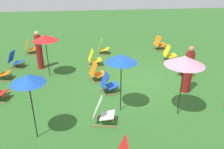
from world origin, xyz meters
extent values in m
plane|color=#2D6026|center=(0.00, 0.00, 0.00)|extent=(40.00, 40.00, 0.00)
cube|color=olive|center=(-0.75, 1.31, 0.02)|extent=(0.19, 0.75, 0.04)
cube|color=olive|center=(-0.32, 1.40, 0.02)|extent=(0.19, 0.75, 0.04)
cube|color=#1947B7|center=(-0.51, 1.26, 0.27)|extent=(0.56, 0.52, 0.13)
cube|color=#1947B7|center=(-0.57, 1.55, 0.55)|extent=(0.52, 0.34, 0.57)
cylinder|color=olive|center=(-0.47, 1.06, 0.20)|extent=(0.44, 0.11, 0.03)
cube|color=olive|center=(-2.66, 1.80, 0.02)|extent=(0.21, 0.75, 0.04)
cube|color=olive|center=(-2.24, 1.70, 0.02)|extent=(0.21, 0.75, 0.04)
cube|color=white|center=(-2.47, 1.65, 0.27)|extent=(0.57, 0.53, 0.13)
cube|color=white|center=(-2.40, 1.94, 0.55)|extent=(0.52, 0.35, 0.57)
cylinder|color=olive|center=(-2.52, 1.46, 0.20)|extent=(0.43, 0.13, 0.03)
cube|color=olive|center=(2.32, 5.62, 0.02)|extent=(0.22, 0.75, 0.04)
cube|color=olive|center=(2.75, 5.52, 0.02)|extent=(0.22, 0.75, 0.04)
cube|color=#1947B7|center=(2.51, 5.47, 0.27)|extent=(0.57, 0.53, 0.13)
cube|color=#1947B7|center=(2.58, 5.77, 0.55)|extent=(0.52, 0.35, 0.57)
cylinder|color=olive|center=(2.46, 5.28, 0.20)|extent=(0.43, 0.13, 0.03)
cube|color=olive|center=(3.78, 1.24, 0.02)|extent=(0.19, 0.75, 0.04)
cube|color=olive|center=(4.22, 1.15, 0.02)|extent=(0.19, 0.75, 0.04)
cube|color=yellow|center=(3.98, 1.10, 0.27)|extent=(0.56, 0.52, 0.13)
cube|color=yellow|center=(4.04, 1.39, 0.55)|extent=(0.52, 0.34, 0.57)
cylinder|color=olive|center=(3.94, 0.90, 0.20)|extent=(0.44, 0.12, 0.03)
cube|color=olive|center=(4.17, -2.30, 0.02)|extent=(0.25, 0.74, 0.04)
cube|color=olive|center=(4.59, -2.18, 0.02)|extent=(0.25, 0.74, 0.04)
cube|color=orange|center=(4.41, -2.33, 0.27)|extent=(0.58, 0.55, 0.13)
cube|color=orange|center=(4.32, -2.05, 0.55)|extent=(0.53, 0.38, 0.57)
cylinder|color=olive|center=(4.46, -2.53, 0.20)|extent=(0.43, 0.15, 0.03)
cube|color=olive|center=(2.06, 1.75, 0.02)|extent=(0.10, 0.76, 0.04)
cube|color=olive|center=(2.50, 1.78, 0.02)|extent=(0.10, 0.76, 0.04)
cube|color=yellow|center=(2.29, 1.67, 0.27)|extent=(0.52, 0.47, 0.13)
cube|color=yellow|center=(2.26, 1.96, 0.55)|extent=(0.50, 0.29, 0.57)
cylinder|color=olive|center=(2.31, 1.47, 0.20)|extent=(0.44, 0.07, 0.03)
cube|color=olive|center=(-0.40, 5.40, 0.02)|extent=(0.21, 0.75, 0.04)
cube|color=red|center=(-0.63, 5.36, 0.27)|extent=(0.57, 0.53, 0.13)
cylinder|color=olive|center=(-0.68, 5.16, 0.20)|extent=(0.43, 0.13, 0.03)
cube|color=olive|center=(4.32, 5.22, 0.02)|extent=(0.19, 0.75, 0.04)
cube|color=olive|center=(4.76, 5.31, 0.02)|extent=(0.19, 0.75, 0.04)
cube|color=orange|center=(4.56, 5.17, 0.27)|extent=(0.56, 0.52, 0.13)
cube|color=orange|center=(4.50, 5.46, 0.55)|extent=(0.52, 0.34, 0.57)
cylinder|color=olive|center=(4.60, 4.98, 0.20)|extent=(0.44, 0.12, 0.03)
cube|color=olive|center=(0.38, 1.67, 0.02)|extent=(0.25, 0.74, 0.04)
cube|color=olive|center=(0.80, 1.79, 0.02)|extent=(0.25, 0.74, 0.04)
cube|color=orange|center=(0.61, 1.64, 0.27)|extent=(0.58, 0.55, 0.13)
cube|color=orange|center=(0.53, 1.92, 0.55)|extent=(0.53, 0.37, 0.57)
cylinder|color=olive|center=(0.67, 1.44, 0.20)|extent=(0.43, 0.15, 0.03)
cube|color=olive|center=(2.27, -2.16, 0.02)|extent=(0.05, 0.76, 0.04)
cube|color=olive|center=(2.71, -2.17, 0.02)|extent=(0.05, 0.76, 0.04)
cube|color=yellow|center=(2.49, -2.26, 0.27)|extent=(0.49, 0.44, 0.13)
cube|color=yellow|center=(2.50, -1.96, 0.55)|extent=(0.48, 0.25, 0.57)
cylinder|color=olive|center=(2.49, -2.46, 0.20)|extent=(0.44, 0.04, 0.03)
cube|color=olive|center=(0.34, -2.24, 0.02)|extent=(0.24, 0.74, 0.04)
cube|color=olive|center=(0.77, -2.13, 0.02)|extent=(0.24, 0.74, 0.04)
cube|color=red|center=(0.58, -2.28, 0.27)|extent=(0.58, 0.55, 0.13)
cube|color=red|center=(0.50, -1.99, 0.55)|extent=(0.53, 0.37, 0.57)
cylinder|color=olive|center=(0.63, -2.47, 0.20)|extent=(0.43, 0.15, 0.03)
cube|color=olive|center=(0.97, 5.85, 0.02)|extent=(0.13, 0.76, 0.04)
cube|color=olive|center=(1.41, 5.79, 0.02)|extent=(0.13, 0.76, 0.04)
cube|color=orange|center=(1.17, 5.72, 0.27)|extent=(0.53, 0.49, 0.13)
cylinder|color=olive|center=(1.15, 5.52, 0.20)|extent=(0.44, 0.08, 0.03)
cylinder|color=black|center=(-2.27, -0.70, 0.99)|extent=(0.03, 0.03, 1.98)
cone|color=pink|center=(-2.27, -0.70, 1.87)|extent=(1.21, 1.21, 0.28)
cylinder|color=black|center=(-2.89, 3.69, 0.96)|extent=(0.03, 0.03, 1.92)
cone|color=#194CB2|center=(-2.89, 3.69, 1.83)|extent=(0.90, 0.90, 0.23)
cylinder|color=black|center=(1.31, 3.86, 0.93)|extent=(0.03, 0.03, 1.85)
cone|color=red|center=(1.31, 3.86, 1.75)|extent=(1.07, 1.07, 0.25)
cylinder|color=black|center=(-1.81, 1.14, 0.98)|extent=(0.03, 0.03, 1.97)
cone|color=#194CB2|center=(-1.81, 1.14, 1.86)|extent=(1.02, 1.02, 0.26)
cylinder|color=maroon|center=(2.28, 4.38, 0.81)|extent=(0.38, 0.38, 1.61)
sphere|color=tan|center=(2.28, 4.38, 1.71)|extent=(0.21, 0.21, 0.21)
cylinder|color=maroon|center=(-0.83, -1.59, 0.81)|extent=(0.45, 0.45, 1.62)
sphere|color=#936647|center=(-0.83, -1.59, 1.72)|extent=(0.23, 0.23, 0.23)
camera|label=1|loc=(-8.25, 2.22, 4.28)|focal=36.44mm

